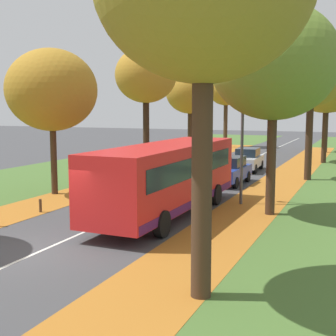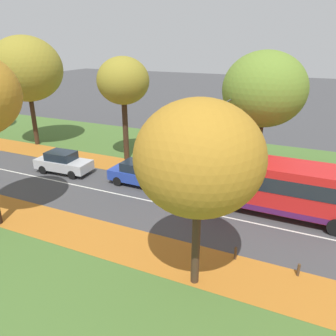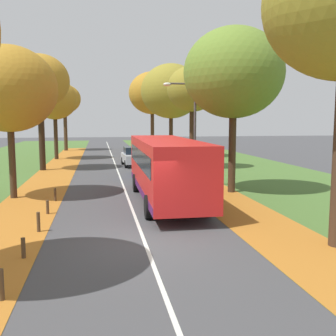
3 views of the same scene
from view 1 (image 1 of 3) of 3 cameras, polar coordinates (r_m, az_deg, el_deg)
name	(u,v)px [view 1 (image 1 of 3)]	position (r m, az deg, el deg)	size (l,w,h in m)	color
ground_plane	(38,252)	(15.43, -15.54, -9.86)	(160.00, 160.00, 0.00)	#424244
grass_verge_left	(108,166)	(36.77, -7.32, 0.29)	(12.00, 90.00, 0.01)	#476B2D
leaf_litter_left	(123,180)	(29.35, -5.49, -1.46)	(2.80, 60.00, 0.00)	#B26B23
leaf_litter_right	(271,190)	(26.27, 12.44, -2.65)	(2.80, 60.00, 0.00)	#B26B23
road_centre_line	(222,172)	(33.10, 6.55, -0.49)	(0.12, 80.00, 0.01)	silver
tree_left_near	(52,90)	(24.91, -14.01, 9.19)	(4.66, 4.66, 7.50)	#422D1E
tree_left_mid	(146,76)	(34.68, -2.72, 11.18)	(4.51, 4.51, 8.89)	black
tree_left_far	(190,92)	(42.72, 2.70, 9.24)	(4.40, 4.40, 7.92)	#382619
tree_left_distant	(226,90)	(53.65, 7.09, 9.46)	(4.05, 4.05, 8.40)	#422D1E
tree_right_near	(274,62)	(19.98, 12.79, 12.46)	(5.28, 5.28, 8.73)	#422D1E
tree_right_mid	(311,78)	(30.37, 17.07, 10.44)	(4.01, 4.01, 8.16)	#382619
tree_right_far	(327,78)	(40.28, 18.81, 10.34)	(6.24, 6.24, 9.69)	#382619
tree_right_distant	(328,79)	(49.82, 18.90, 10.19)	(5.95, 5.95, 9.99)	#422D1E
bollard_fourth	(40,206)	(20.99, -15.29, -4.46)	(0.12, 0.12, 0.58)	#4C3823
bollard_fifth	(76,195)	(23.08, -11.13, -3.22)	(0.12, 0.12, 0.63)	#4C3823
streetlamp_right	(235,124)	(21.92, 8.22, 5.30)	(1.89, 0.28, 6.00)	#47474C
bus	(168,175)	(19.49, -0.04, -0.88)	(2.75, 10.42, 2.98)	red
car_blue_lead	(229,170)	(27.90, 7.48, -0.29)	(1.85, 4.24, 1.62)	#233D9E
car_silver_following	(247,159)	(33.98, 9.67, 1.04)	(1.92, 4.27, 1.62)	#B7BABF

